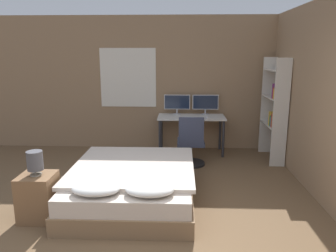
% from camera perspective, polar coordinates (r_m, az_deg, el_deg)
% --- Properties ---
extents(wall_back, '(12.00, 0.08, 2.70)m').
position_cam_1_polar(wall_back, '(6.76, -0.40, 7.38)').
color(wall_back, '#8E7051').
rests_on(wall_back, ground_plane).
extents(wall_side_right, '(0.06, 12.00, 2.70)m').
position_cam_1_polar(wall_side_right, '(4.70, 26.08, 3.73)').
color(wall_side_right, '#8E7051').
rests_on(wall_side_right, ground_plane).
extents(bed, '(1.64, 1.99, 0.55)m').
position_cam_1_polar(bed, '(4.53, -6.15, -9.98)').
color(bed, '#846647').
rests_on(bed, ground_plane).
extents(nightstand, '(0.40, 0.41, 0.56)m').
position_cam_1_polar(nightstand, '(4.31, -21.66, -11.41)').
color(nightstand, brown).
rests_on(nightstand, ground_plane).
extents(bedside_lamp, '(0.18, 0.18, 0.29)m').
position_cam_1_polar(bedside_lamp, '(4.16, -22.17, -5.68)').
color(bedside_lamp, gray).
rests_on(bedside_lamp, nightstand).
extents(desk, '(1.32, 0.63, 0.75)m').
position_cam_1_polar(desk, '(6.49, 4.08, 0.84)').
color(desk, beige).
rests_on(desk, ground_plane).
extents(monitor_left, '(0.52, 0.16, 0.40)m').
position_cam_1_polar(monitor_left, '(6.63, 1.59, 4.04)').
color(monitor_left, '#B7B7BC').
rests_on(monitor_left, desk).
extents(monitor_right, '(0.52, 0.16, 0.40)m').
position_cam_1_polar(monitor_right, '(6.65, 6.54, 3.99)').
color(monitor_right, '#B7B7BC').
rests_on(monitor_right, desk).
extents(keyboard, '(0.39, 0.13, 0.02)m').
position_cam_1_polar(keyboard, '(6.26, 4.15, 1.42)').
color(keyboard, '#B7B7BC').
rests_on(keyboard, desk).
extents(computer_mouse, '(0.07, 0.05, 0.04)m').
position_cam_1_polar(computer_mouse, '(6.27, 6.73, 1.47)').
color(computer_mouse, '#B7B7BC').
rests_on(computer_mouse, desk).
extents(office_chair, '(0.52, 0.52, 0.90)m').
position_cam_1_polar(office_chair, '(5.82, 3.98, -3.45)').
color(office_chair, black).
rests_on(office_chair, ground_plane).
extents(bookshelf, '(0.26, 0.89, 1.89)m').
position_cam_1_polar(bookshelf, '(6.25, 18.20, 3.23)').
color(bookshelf, beige).
rests_on(bookshelf, ground_plane).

